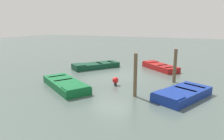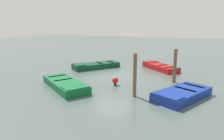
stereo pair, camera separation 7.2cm
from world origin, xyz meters
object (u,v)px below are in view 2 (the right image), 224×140
object	(u,v)px
rowboat_green	(65,84)
marker_buoy	(115,80)
rowboat_red	(160,67)
mooring_piling_near_left	(135,75)
rowboat_dark_green	(96,65)
mooring_piling_mid_right	(175,66)
rowboat_blue	(182,94)

from	to	relation	value
rowboat_green	marker_buoy	world-z (taller)	marker_buoy
rowboat_red	mooring_piling_near_left	size ratio (longest dim) A/B	1.50
rowboat_green	mooring_piling_near_left	distance (m)	4.05
rowboat_dark_green	rowboat_green	bearing A→B (deg)	46.33
marker_buoy	mooring_piling_mid_right	bearing A→B (deg)	-55.49
marker_buoy	rowboat_green	bearing A→B (deg)	124.89
rowboat_blue	rowboat_red	distance (m)	6.30
mooring_piling_mid_right	rowboat_green	bearing A→B (deg)	124.68
rowboat_red	mooring_piling_mid_right	world-z (taller)	mooring_piling_mid_right
mooring_piling_near_left	marker_buoy	distance (m)	2.23
rowboat_red	rowboat_blue	bearing A→B (deg)	151.70
rowboat_dark_green	mooring_piling_near_left	size ratio (longest dim) A/B	1.75
rowboat_dark_green	mooring_piling_mid_right	bearing A→B (deg)	111.81
mooring_piling_mid_right	marker_buoy	bearing A→B (deg)	124.51
rowboat_dark_green	rowboat_red	distance (m)	5.07
rowboat_green	marker_buoy	bearing A→B (deg)	66.86
rowboat_blue	rowboat_red	bearing A→B (deg)	-134.04
rowboat_dark_green	rowboat_green	world-z (taller)	same
rowboat_red	marker_buoy	distance (m)	5.47
rowboat_green	mooring_piling_near_left	xyz separation A→B (m)	(0.30, -3.95, 0.86)
rowboat_dark_green	rowboat_red	world-z (taller)	same
mooring_piling_mid_right	rowboat_red	bearing A→B (deg)	25.49
rowboat_blue	mooring_piling_mid_right	size ratio (longest dim) A/B	1.70
rowboat_red	marker_buoy	world-z (taller)	marker_buoy
rowboat_green	rowboat_dark_green	bearing A→B (deg)	132.55
rowboat_green	marker_buoy	size ratio (longest dim) A/B	8.14
rowboat_dark_green	rowboat_blue	xyz separation A→B (m)	(-4.24, -7.09, 0.00)
rowboat_green	mooring_piling_near_left	size ratio (longest dim) A/B	1.82
marker_buoy	rowboat_dark_green	bearing A→B (deg)	42.30
rowboat_green	mooring_piling_mid_right	distance (m)	6.54
rowboat_blue	marker_buoy	size ratio (longest dim) A/B	7.25
rowboat_blue	marker_buoy	world-z (taller)	marker_buoy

